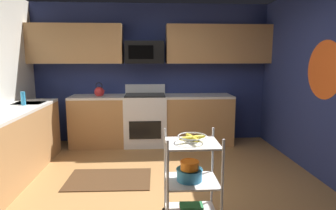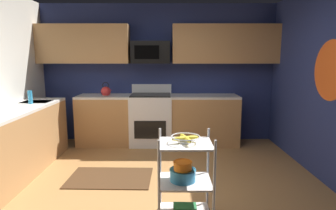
# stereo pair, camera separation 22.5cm
# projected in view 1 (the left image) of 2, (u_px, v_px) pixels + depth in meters

# --- Properties ---
(floor) EXTENTS (4.40, 4.80, 0.04)m
(floor) POSITION_uv_depth(u_px,v_px,m) (154.00, 198.00, 3.36)
(floor) COLOR #A87542
(floor) RESTS_ON ground
(wall_back) EXTENTS (4.52, 0.06, 2.60)m
(wall_back) POSITION_uv_depth(u_px,v_px,m) (152.00, 74.00, 5.53)
(wall_back) COLOR navy
(wall_back) RESTS_ON ground
(wall_flower_decal) EXTENTS (0.00, 0.76, 0.76)m
(wall_flower_decal) POSITION_uv_depth(u_px,v_px,m) (324.00, 70.00, 3.68)
(wall_flower_decal) COLOR #E5591E
(counter_run) EXTENTS (3.68, 2.73, 0.92)m
(counter_run) POSITION_uv_depth(u_px,v_px,m) (104.00, 128.00, 4.73)
(counter_run) COLOR #B27F4C
(counter_run) RESTS_ON ground
(oven_range) EXTENTS (0.76, 0.65, 1.10)m
(oven_range) POSITION_uv_depth(u_px,v_px,m) (145.00, 119.00, 5.34)
(oven_range) COLOR white
(oven_range) RESTS_ON ground
(upper_cabinets) EXTENTS (4.40, 0.33, 0.70)m
(upper_cabinets) POSITION_uv_depth(u_px,v_px,m) (153.00, 44.00, 5.25)
(upper_cabinets) COLOR #B27F4C
(microwave) EXTENTS (0.70, 0.39, 0.40)m
(microwave) POSITION_uv_depth(u_px,v_px,m) (145.00, 52.00, 5.24)
(microwave) COLOR black
(rolling_cart) EXTENTS (0.55, 0.43, 0.91)m
(rolling_cart) POSITION_uv_depth(u_px,v_px,m) (192.00, 181.00, 2.73)
(rolling_cart) COLOR silver
(rolling_cart) RESTS_ON ground
(fruit_bowl) EXTENTS (0.27, 0.27, 0.07)m
(fruit_bowl) POSITION_uv_depth(u_px,v_px,m) (192.00, 138.00, 2.66)
(fruit_bowl) COLOR silver
(fruit_bowl) RESTS_ON rolling_cart
(mixing_bowl_large) EXTENTS (0.25, 0.25, 0.11)m
(mixing_bowl_large) POSITION_uv_depth(u_px,v_px,m) (189.00, 174.00, 2.71)
(mixing_bowl_large) COLOR #338CBF
(mixing_bowl_large) RESTS_ON rolling_cart
(mixing_bowl_small) EXTENTS (0.18, 0.18, 0.08)m
(mixing_bowl_small) POSITION_uv_depth(u_px,v_px,m) (190.00, 165.00, 2.68)
(mixing_bowl_small) COLOR orange
(mixing_bowl_small) RESTS_ON rolling_cart
(book_stack) EXTENTS (0.23, 0.19, 0.08)m
(book_stack) POSITION_uv_depth(u_px,v_px,m) (191.00, 209.00, 2.77)
(book_stack) COLOR #1E4C8C
(book_stack) RESTS_ON rolling_cart
(kettle) EXTENTS (0.21, 0.18, 0.26)m
(kettle) POSITION_uv_depth(u_px,v_px,m) (99.00, 92.00, 5.20)
(kettle) COLOR red
(kettle) RESTS_ON counter_run
(dish_soap_bottle) EXTENTS (0.06, 0.06, 0.20)m
(dish_soap_bottle) POSITION_uv_depth(u_px,v_px,m) (23.00, 98.00, 4.17)
(dish_soap_bottle) COLOR #2D8CBF
(dish_soap_bottle) RESTS_ON counter_run
(floor_rug) EXTENTS (1.12, 0.73, 0.01)m
(floor_rug) POSITION_uv_depth(u_px,v_px,m) (109.00, 179.00, 3.83)
(floor_rug) COLOR #472D19
(floor_rug) RESTS_ON ground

